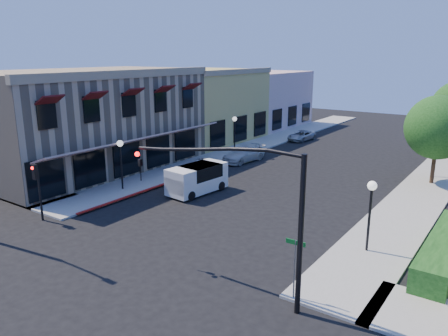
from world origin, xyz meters
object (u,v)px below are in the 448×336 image
Objects in this scene: signal_mast_arm at (249,197)px; lamppost_right_far at (436,143)px; street_tree_a at (438,127)px; lamppost_right_near at (371,198)px; parked_car_a at (200,178)px; parked_car_d at (301,136)px; white_van at (197,177)px; lamppost_left_far at (235,125)px; secondary_signal at (37,182)px; street_name_sign at (295,260)px; lamppost_left_near at (120,152)px; parked_car_b at (203,169)px; parked_car_c at (244,154)px.

signal_mast_arm reaches higher than lamppost_right_far.
street_tree_a is 1.82× the size of lamppost_right_near.
parked_car_d is (-1.40, 19.77, -0.06)m from parked_car_a.
signal_mast_arm reaches higher than white_van.
lamppost_left_far is 1.03× the size of parked_car_a.
parked_car_a is (3.70, -10.00, -2.14)m from lamppost_left_far.
lamppost_right_far is 1.03× the size of parked_car_a.
lamppost_left_far reaches higher than secondary_signal.
lamppost_right_far is at bearing 98.53° from street_tree_a.
street_name_sign is 0.70× the size of lamppost_left_near.
lamppost_right_near is (16.50, 6.59, 0.42)m from secondary_signal.
lamppost_left_far is 8.51m from parked_car_b.
parked_car_c is (2.30, -2.00, -2.08)m from lamppost_left_far.
lamppost_left_far is 12.44m from white_van.
street_tree_a reaches higher than parked_car_c.
parked_car_c is 1.18× the size of parked_car_d.
parked_car_c is at bearing 87.48° from parked_car_b.
signal_mast_arm is 2.24× the size of lamppost_left_far.
parked_car_b is 5.90m from parked_car_c.
lamppost_left_far is (-0.50, 20.59, 0.42)m from secondary_signal.
white_van is at bearing 65.98° from secondary_signal.
lamppost_right_far reaches higher than white_van.
street_name_sign is 22.49m from parked_car_c.
secondary_signal is at bearing -177.07° from street_name_sign.
street_tree_a is 1.44× the size of white_van.
parked_car_a is 8.12m from parked_car_c.
street_tree_a reaches higher than street_name_sign.
street_name_sign is 25.48m from lamppost_left_far.
parked_car_d is at bearing 84.47° from lamppost_left_near.
white_van is at bearing -68.24° from lamppost_left_far.
lamppost_left_far is 0.95× the size of parked_car_b.
street_tree_a is 17.36m from lamppost_left_far.
secondary_signal is (-13.86, -0.09, -1.77)m from signal_mast_arm.
street_name_sign is at bearing -99.78° from lamppost_right_near.
street_name_sign reaches higher than parked_car_b.
white_van is 9.74m from parked_car_c.
white_van is 1.17× the size of parked_car_d.
street_tree_a is at bearing 86.24° from street_name_sign.
street_tree_a is 26.64m from secondary_signal.
parked_car_d is at bearing 96.11° from white_van.
secondary_signal is at bearing -158.22° from lamppost_right_near.
lamppost_left_near is 14.00m from lamppost_left_far.
lamppost_left_far is at bearing 103.61° from parked_car_b.
white_van is (-12.73, -11.46, -3.09)m from street_tree_a.
secondary_signal is at bearing -114.02° from white_van.
white_van reaches higher than parked_car_a.
lamppost_left_near reaches higher than parked_car_c.
parked_car_a is 0.77× the size of parked_car_c.
lamppost_left_far is at bearing 145.67° from parked_car_c.
parked_car_b is (-1.37, 2.10, 0.03)m from parked_car_a.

